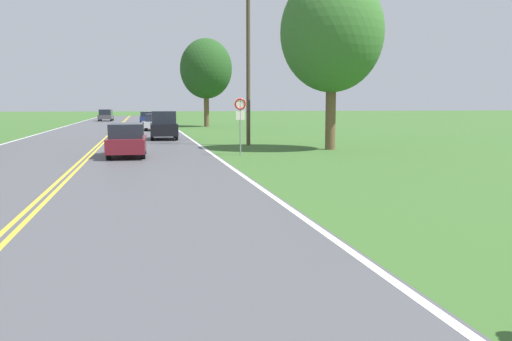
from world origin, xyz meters
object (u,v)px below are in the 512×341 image
object	(u,v)px
traffic_sign	(240,112)
car_dark_grey_suv_distant	(106,115)
car_black_suv_mid_near	(164,125)
tree_right_cluster	(332,33)
tree_behind_sign	(206,69)
car_dark_blue_hatchback_receding	(146,117)
car_maroon_van_approaching	(127,139)
car_silver_sedan_mid_far	(154,122)

from	to	relation	value
traffic_sign	car_dark_grey_suv_distant	xyz separation A→B (m)	(-9.98, 58.40, -1.20)
car_black_suv_mid_near	tree_right_cluster	bearing A→B (deg)	39.80
tree_right_cluster	tree_behind_sign	bearing A→B (deg)	95.41
tree_right_cluster	car_dark_grey_suv_distant	bearing A→B (deg)	105.39
tree_right_cluster	car_dark_grey_suv_distant	xyz separation A→B (m)	(-15.43, 56.06, -5.39)
car_dark_blue_hatchback_receding	car_maroon_van_approaching	bearing A→B (deg)	-0.94
car_maroon_van_approaching	car_silver_sedan_mid_far	bearing A→B (deg)	177.40
car_dark_grey_suv_distant	car_dark_blue_hatchback_receding	bearing A→B (deg)	-148.32
traffic_sign	car_dark_blue_hatchback_receding	xyz separation A→B (m)	(-4.09, 48.16, -1.30)
car_silver_sedan_mid_far	car_dark_grey_suv_distant	bearing A→B (deg)	-165.97
traffic_sign	tree_right_cluster	bearing A→B (deg)	23.20
traffic_sign	car_maroon_van_approaching	xyz separation A→B (m)	(-5.40, 0.36, -1.29)
tree_behind_sign	tree_right_cluster	bearing A→B (deg)	-84.59
traffic_sign	tree_behind_sign	world-z (taller)	tree_behind_sign
car_maroon_van_approaching	car_dark_blue_hatchback_receding	xyz separation A→B (m)	(1.31, 47.80, -0.01)
tree_right_cluster	car_maroon_van_approaching	distance (m)	12.32
car_dark_blue_hatchback_receding	car_dark_grey_suv_distant	bearing A→B (deg)	-149.47
tree_behind_sign	car_silver_sedan_mid_far	bearing A→B (deg)	-128.05
traffic_sign	car_silver_sedan_mid_far	world-z (taller)	traffic_sign
car_dark_blue_hatchback_receding	car_dark_grey_suv_distant	xyz separation A→B (m)	(-5.89, 10.24, 0.10)
car_dark_blue_hatchback_receding	traffic_sign	bearing A→B (deg)	5.49
car_black_suv_mid_near	car_dark_blue_hatchback_receding	bearing A→B (deg)	-177.87
car_maroon_van_approaching	car_dark_grey_suv_distant	bearing A→B (deg)	-174.13
traffic_sign	car_dark_grey_suv_distant	distance (m)	59.25
car_silver_sedan_mid_far	car_dark_grey_suv_distant	distance (m)	32.04
tree_behind_sign	car_black_suv_mid_near	size ratio (longest dim) A/B	2.40
car_maroon_van_approaching	car_dark_grey_suv_distant	world-z (taller)	car_dark_grey_suv_distant
tree_behind_sign	car_silver_sedan_mid_far	world-z (taller)	tree_behind_sign
car_dark_grey_suv_distant	car_maroon_van_approaching	bearing A→B (deg)	-173.70
traffic_sign	car_dark_grey_suv_distant	bearing A→B (deg)	99.69
car_maroon_van_approaching	car_dark_grey_suv_distant	xyz separation A→B (m)	(-4.57, 58.04, 0.09)
traffic_sign	car_dark_blue_hatchback_receding	bearing A→B (deg)	94.85
car_maroon_van_approaching	car_dark_grey_suv_distant	distance (m)	58.22
tree_right_cluster	car_dark_blue_hatchback_receding	distance (m)	47.12
tree_behind_sign	car_black_suv_mid_near	xyz separation A→B (m)	(-5.59, -21.65, -5.36)
car_black_suv_mid_near	car_dark_blue_hatchback_receding	xyz separation A→B (m)	(-0.90, 35.19, -0.22)
tree_behind_sign	car_dark_grey_suv_distant	distance (m)	27.36
car_maroon_van_approaching	car_silver_sedan_mid_far	size ratio (longest dim) A/B	0.92
tree_right_cluster	car_dark_grey_suv_distant	size ratio (longest dim) A/B	1.94
car_dark_blue_hatchback_receding	car_silver_sedan_mid_far	bearing A→B (deg)	2.09
tree_behind_sign	car_black_suv_mid_near	world-z (taller)	tree_behind_sign
traffic_sign	car_dark_blue_hatchback_receding	distance (m)	48.35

